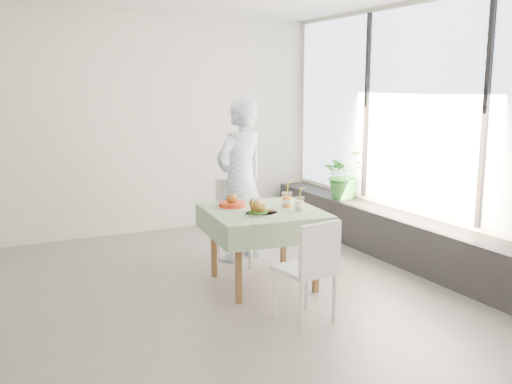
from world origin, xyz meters
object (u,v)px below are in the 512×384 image
chair_near (306,290)px  potted_plant (344,174)px  chair_far (234,238)px  main_dish (260,209)px  juice_cup_orange (287,200)px  cafe_table (263,238)px  diner (240,180)px

chair_near → potted_plant: size_ratio=1.38×
chair_near → potted_plant: potted_plant is taller
chair_far → main_dish: (-0.16, -0.93, 0.52)m
chair_near → juice_cup_orange: bearing=69.9°
chair_far → potted_plant: (1.68, 0.35, 0.54)m
cafe_table → juice_cup_orange: (0.26, -0.00, 0.35)m
cafe_table → chair_near: chair_near is taller
cafe_table → potted_plant: (1.71, 1.11, 0.35)m
diner → potted_plant: diner is taller
cafe_table → potted_plant: bearing=33.0°
juice_cup_orange → chair_near: bearing=-110.1°
chair_near → potted_plant: (1.79, 2.04, 0.55)m
chair_near → main_dish: main_dish is taller
chair_far → chair_near: chair_far is taller
cafe_table → chair_near: 0.95m
chair_near → diner: size_ratio=0.48×
cafe_table → chair_near: size_ratio=1.33×
cafe_table → diner: bearing=79.6°
chair_near → main_dish: bearing=93.4°
diner → chair_far: bearing=16.7°
diner → juice_cup_orange: size_ratio=6.02×
main_dish → potted_plant: potted_plant is taller
main_dish → juice_cup_orange: 0.42m
chair_far → main_dish: size_ratio=2.84×
diner → potted_plant: 1.58m
chair_far → juice_cup_orange: size_ratio=3.03×
chair_near → main_dish: size_ratio=2.72×
chair_far → diner: size_ratio=0.50×
potted_plant → diner: bearing=-170.3°
cafe_table → potted_plant: potted_plant is taller
potted_plant → chair_far: bearing=-168.1°
juice_cup_orange → potted_plant: 1.83m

